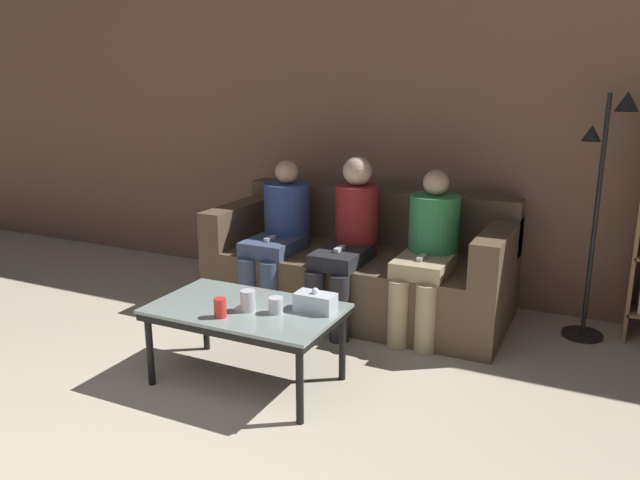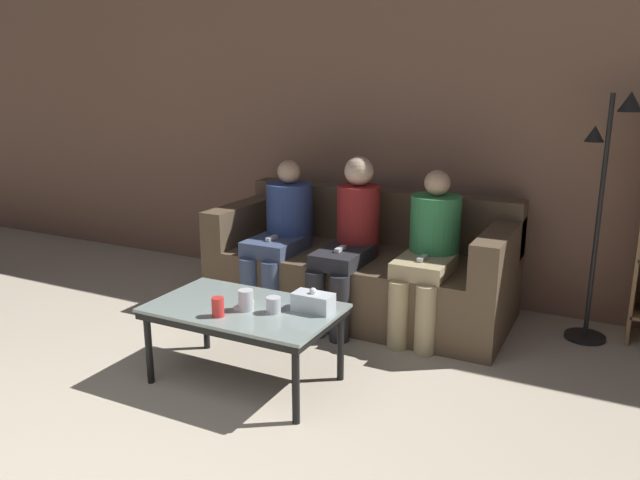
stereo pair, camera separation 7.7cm
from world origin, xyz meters
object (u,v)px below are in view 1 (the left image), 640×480
object	(u,v)px
coffee_table	(246,314)
tissue_box	(315,302)
game_remote	(246,305)
seated_person_left_end	(280,230)
cup_far_center	(276,305)
standing_lamp	(602,192)
seated_person_mid_left	(349,237)
cup_near_left	(220,308)
couch	(361,268)
seated_person_mid_right	(428,248)
cup_near_right	(248,301)

from	to	relation	value
coffee_table	tissue_box	xyz separation A→B (m)	(0.37, 0.12, 0.09)
game_remote	seated_person_left_end	xyz separation A→B (m)	(-0.41, 1.14, 0.13)
tissue_box	game_remote	size ratio (longest dim) A/B	1.47
cup_far_center	standing_lamp	size ratio (longest dim) A/B	0.06
seated_person_mid_left	tissue_box	bearing A→B (deg)	-77.12
coffee_table	seated_person_mid_left	world-z (taller)	seated_person_mid_left
seated_person_mid_left	seated_person_left_end	bearing A→B (deg)	177.44
seated_person_left_end	cup_near_left	bearing A→B (deg)	-74.19
standing_lamp	cup_far_center	bearing A→B (deg)	-134.39
seated_person_left_end	seated_person_mid_left	world-z (taller)	seated_person_mid_left
couch	seated_person_mid_right	world-z (taller)	seated_person_mid_right
coffee_table	seated_person_mid_right	world-z (taller)	seated_person_mid_right
seated_person_mid_right	standing_lamp	bearing A→B (deg)	21.76
couch	seated_person_mid_right	xyz separation A→B (m)	(0.56, -0.22, 0.28)
standing_lamp	game_remote	bearing A→B (deg)	-137.98
coffee_table	seated_person_mid_right	distance (m)	1.35
coffee_table	cup_far_center	size ratio (longest dim) A/B	11.83
tissue_box	seated_person_left_end	xyz separation A→B (m)	(-0.79, 1.02, 0.09)
seated_person_left_end	seated_person_mid_left	bearing A→B (deg)	-2.56
cup_near_left	seated_person_mid_left	distance (m)	1.31
standing_lamp	seated_person_mid_right	world-z (taller)	standing_lamp
cup_near_right	standing_lamp	distance (m)	2.33
cup_near_right	cup_far_center	bearing A→B (deg)	12.96
standing_lamp	seated_person_mid_right	size ratio (longest dim) A/B	1.46
seated_person_mid_right	coffee_table	bearing A→B (deg)	-121.88
game_remote	seated_person_left_end	distance (m)	1.22
game_remote	seated_person_mid_right	distance (m)	1.34
seated_person_mid_left	cup_near_right	bearing A→B (deg)	-95.17
cup_near_right	cup_far_center	distance (m)	0.16
game_remote	coffee_table	bearing A→B (deg)	90.00
cup_far_center	tissue_box	size ratio (longest dim) A/B	0.40
standing_lamp	seated_person_mid_left	size ratio (longest dim) A/B	1.39
coffee_table	seated_person_left_end	world-z (taller)	seated_person_left_end
standing_lamp	seated_person_mid_left	world-z (taller)	standing_lamp
cup_near_left	couch	bearing A→B (deg)	83.08
tissue_box	standing_lamp	bearing A→B (deg)	46.83
coffee_table	seated_person_mid_left	bearing A→B (deg)	82.50
cup_near_left	cup_near_right	distance (m)	0.17
coffee_table	tissue_box	distance (m)	0.40
seated_person_mid_left	coffee_table	bearing A→B (deg)	-97.50
cup_near_right	seated_person_left_end	size ratio (longest dim) A/B	0.11
cup_near_right	seated_person_mid_left	bearing A→B (deg)	84.83
coffee_table	cup_near_left	size ratio (longest dim) A/B	9.93
standing_lamp	seated_person_mid_right	xyz separation A→B (m)	(-0.99, -0.40, -0.39)
standing_lamp	seated_person_mid_left	xyz separation A→B (m)	(-1.55, -0.42, -0.37)
cup_near_left	seated_person_mid_left	size ratio (longest dim) A/B	0.09
cup_far_center	seated_person_mid_right	distance (m)	1.25
cup_far_center	standing_lamp	bearing A→B (deg)	45.61
cup_near_right	seated_person_mid_right	size ratio (longest dim) A/B	0.11
game_remote	seated_person_mid_right	size ratio (longest dim) A/B	0.14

